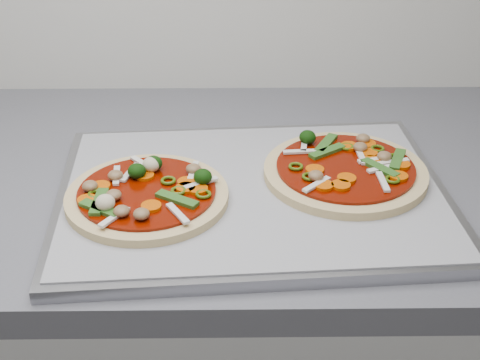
{
  "coord_description": "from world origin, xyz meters",
  "views": [
    {
      "loc": [
        -0.46,
        0.46,
        1.38
      ],
      "look_at": [
        -0.45,
        1.22,
        0.93
      ],
      "focal_mm": 50.0,
      "sensor_mm": 36.0,
      "label": 1
    }
  ],
  "objects": [
    {
      "name": "baking_tray",
      "position": [
        -0.43,
        1.22,
        0.91
      ],
      "size": [
        0.54,
        0.41,
        0.02
      ],
      "primitive_type": "cube",
      "rotation": [
        0.0,
        0.0,
        0.07
      ],
      "color": "#98989E",
      "rests_on": "countertop"
    },
    {
      "name": "pizza_right",
      "position": [
        -0.31,
        1.25,
        0.93
      ],
      "size": [
        0.23,
        0.23,
        0.04
      ],
      "rotation": [
        0.0,
        0.0,
        -0.07
      ],
      "color": "tan",
      "rests_on": "parchment"
    },
    {
      "name": "pizza_left",
      "position": [
        -0.57,
        1.19,
        0.93
      ],
      "size": [
        0.21,
        0.21,
        0.04
      ],
      "rotation": [
        0.0,
        0.0,
        0.03
      ],
      "color": "tan",
      "rests_on": "parchment"
    },
    {
      "name": "parchment",
      "position": [
        -0.43,
        1.22,
        0.92
      ],
      "size": [
        0.51,
        0.38,
        0.0
      ],
      "primitive_type": "cube",
      "rotation": [
        0.0,
        0.0,
        0.06
      ],
      "color": "#A3A3A9",
      "rests_on": "baking_tray"
    }
  ]
}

